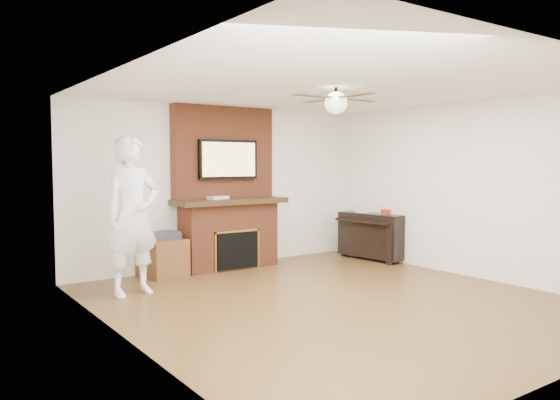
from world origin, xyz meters
TOP-DOWN VIEW (x-y plane):
  - room_shell at (0.00, 0.00)m, footprint 5.36×5.86m
  - fireplace at (0.00, 2.55)m, footprint 1.78×0.64m
  - tv at (0.00, 2.50)m, footprint 1.00×0.08m
  - ceiling_fan at (-0.00, 0.00)m, footprint 1.21×1.21m
  - person at (-1.83, 1.67)m, footprint 0.79×0.60m
  - side_table at (-1.10, 2.48)m, footprint 0.64×0.64m
  - piano at (2.31, 1.74)m, footprint 0.57×1.23m
  - cable_box at (-0.22, 2.45)m, footprint 0.35×0.25m
  - candle_orange at (-0.14, 2.29)m, footprint 0.08×0.08m
  - candle_green at (-0.03, 2.29)m, footprint 0.06×0.06m
  - candle_cream at (0.17, 2.36)m, footprint 0.08×0.08m
  - candle_blue at (0.24, 2.37)m, footprint 0.06×0.06m

SIDE VIEW (x-z plane):
  - candle_blue at x=0.24m, z-range 0.00..0.08m
  - candle_green at x=-0.03m, z-range 0.00..0.10m
  - candle_cream at x=0.17m, z-range 0.00..0.11m
  - candle_orange at x=-0.14m, z-range 0.00..0.12m
  - side_table at x=-1.10m, z-range -0.03..0.62m
  - piano at x=2.31m, z-range -0.02..0.85m
  - person at x=-1.83m, z-range 0.00..1.96m
  - fireplace at x=0.00m, z-range -0.25..2.25m
  - cable_box at x=-0.22m, z-range 1.08..1.12m
  - room_shell at x=0.00m, z-range -0.18..2.68m
  - tv at x=0.00m, z-range 1.38..1.98m
  - ceiling_fan at x=0.00m, z-range 2.18..2.49m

